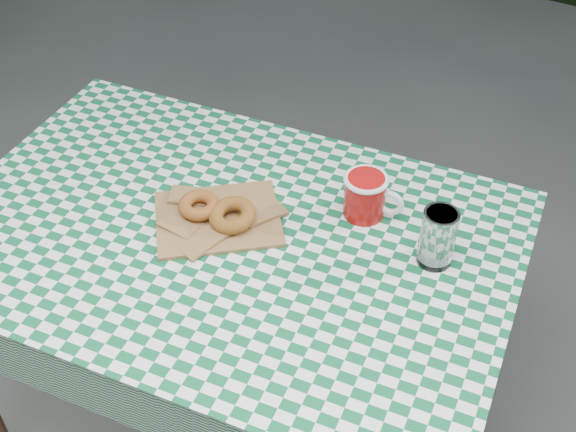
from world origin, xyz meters
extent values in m
plane|color=#4C4C47|center=(0.00, 0.00, 0.00)|extent=(60.00, 60.00, 0.00)
cube|color=#4F2C1B|center=(0.06, -0.20, 0.38)|extent=(1.27, 0.93, 0.75)
cube|color=#0E5931|center=(0.06, -0.20, 0.75)|extent=(1.29, 0.95, 0.01)
cube|color=#9B6C43|center=(0.02, -0.17, 0.76)|extent=(0.34, 0.33, 0.01)
torus|color=#9D5420|center=(-0.02, -0.18, 0.78)|extent=(0.10, 0.10, 0.03)
torus|color=brown|center=(0.06, -0.17, 0.79)|extent=(0.14, 0.14, 0.03)
cylinder|color=silver|center=(0.47, -0.05, 0.82)|extent=(0.08, 0.08, 0.13)
camera|label=1|loc=(0.74, -1.11, 1.84)|focal=46.42mm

